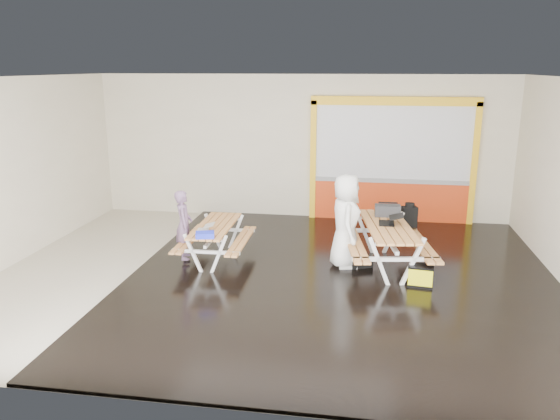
% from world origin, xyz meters
% --- Properties ---
extents(room, '(10.02, 8.02, 3.52)m').
position_xyz_m(room, '(0.00, 0.00, 1.75)').
color(room, '#BCB39F').
rests_on(room, ground).
extents(deck, '(7.50, 7.98, 0.05)m').
position_xyz_m(deck, '(1.25, 0.00, 0.03)').
color(deck, black).
rests_on(deck, room).
extents(kiosk, '(3.88, 0.16, 3.00)m').
position_xyz_m(kiosk, '(2.20, 3.93, 1.44)').
color(kiosk, red).
rests_on(kiosk, room).
extents(picnic_table_left, '(1.29, 1.87, 0.74)m').
position_xyz_m(picnic_table_left, '(-1.21, 0.57, 0.57)').
color(picnic_table_left, '#DD9654').
rests_on(picnic_table_left, deck).
extents(picnic_table_right, '(1.81, 2.40, 0.88)m').
position_xyz_m(picnic_table_right, '(2.04, 0.64, 0.67)').
color(picnic_table_right, '#DD9654').
rests_on(picnic_table_right, deck).
extents(person_left, '(0.45, 0.56, 1.33)m').
position_xyz_m(person_left, '(-1.76, 0.38, 0.77)').
color(person_left, slate).
rests_on(person_left, deck).
extents(person_right, '(0.67, 0.93, 1.76)m').
position_xyz_m(person_right, '(1.28, 0.62, 0.92)').
color(person_right, white).
rests_on(person_right, deck).
extents(laptop_left, '(0.35, 0.32, 0.14)m').
position_xyz_m(laptop_left, '(-1.29, 0.17, 0.79)').
color(laptop_left, silver).
rests_on(laptop_left, picnic_table_left).
extents(laptop_right, '(0.44, 0.39, 0.18)m').
position_xyz_m(laptop_right, '(2.08, 0.71, 0.93)').
color(laptop_right, black).
rests_on(laptop_right, picnic_table_right).
extents(blue_pouch, '(0.37, 0.31, 0.10)m').
position_xyz_m(blue_pouch, '(-1.17, -0.22, 0.79)').
color(blue_pouch, '#2230DF').
rests_on(blue_pouch, picnic_table_left).
extents(toolbox, '(0.49, 0.26, 0.28)m').
position_xyz_m(toolbox, '(2.05, 1.25, 0.98)').
color(toolbox, black).
rests_on(toolbox, picnic_table_right).
extents(backpack, '(0.33, 0.26, 0.49)m').
position_xyz_m(backpack, '(2.49, 1.64, 0.80)').
color(backpack, black).
rests_on(backpack, picnic_table_right).
extents(dark_case, '(0.50, 0.45, 0.15)m').
position_xyz_m(dark_case, '(1.56, 0.63, 0.13)').
color(dark_case, black).
rests_on(dark_case, deck).
extents(fluke_bag, '(0.45, 0.32, 0.37)m').
position_xyz_m(fluke_bag, '(2.59, -0.17, 0.23)').
color(fluke_bag, black).
rests_on(fluke_bag, deck).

